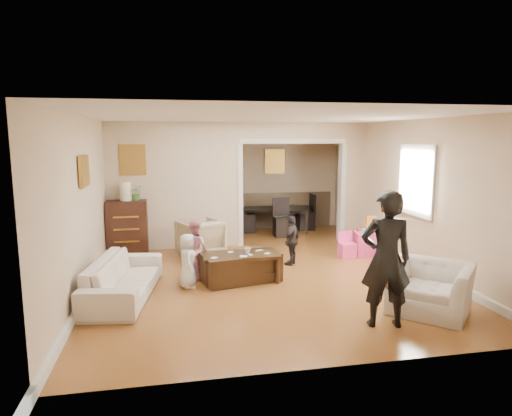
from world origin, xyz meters
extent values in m
plane|color=#AB6A2C|center=(0.00, 0.00, 0.00)|extent=(7.00, 7.00, 0.00)
cube|color=beige|center=(-1.38, 1.80, 1.30)|extent=(2.75, 0.18, 2.60)
cube|color=beige|center=(2.48, 1.80, 1.30)|extent=(0.55, 0.18, 2.60)
cube|color=beige|center=(1.10, 1.80, 2.42)|extent=(2.22, 0.18, 0.35)
cube|color=white|center=(2.73, -0.40, 1.55)|extent=(0.03, 0.95, 1.10)
cube|color=brown|center=(-2.20, 1.70, 1.85)|extent=(0.45, 0.03, 0.55)
cube|color=brown|center=(-2.71, -0.60, 1.80)|extent=(0.03, 0.55, 0.40)
cube|color=brown|center=(1.10, 3.44, 1.70)|extent=(0.45, 0.03, 0.55)
imported|color=silver|center=(-2.18, -1.03, 0.29)|extent=(1.06, 2.06, 0.57)
imported|color=tan|center=(-0.94, 1.07, 0.36)|extent=(1.00, 1.02, 0.71)
imported|color=silver|center=(1.83, -2.37, 0.33)|extent=(1.34, 1.33, 0.65)
cube|color=black|center=(-2.34, 1.52, 0.53)|extent=(0.77, 0.44, 1.06)
cylinder|color=#F3E5C6|center=(-2.34, 1.52, 1.24)|extent=(0.22, 0.22, 0.36)
imported|color=#477B37|center=(-2.14, 1.52, 1.21)|extent=(0.27, 0.23, 0.30)
cube|color=#382211|center=(-0.41, -0.62, 0.23)|extent=(1.32, 0.86, 0.46)
imported|color=silver|center=(-0.31, -0.67, 0.50)|extent=(0.12, 0.12, 0.10)
cube|color=#D5387E|center=(2.28, 0.49, 0.23)|extent=(0.54, 0.54, 0.46)
cube|color=gold|center=(2.40, 0.59, 0.61)|extent=(0.21, 0.10, 0.30)
cylinder|color=#2ABCD6|center=(2.18, 0.44, 0.50)|extent=(0.08, 0.08, 0.08)
cube|color=red|center=(2.16, 0.61, 0.48)|extent=(0.09, 0.07, 0.05)
imported|color=silver|center=(2.33, 0.37, 0.48)|extent=(0.24, 0.24, 0.05)
imported|color=black|center=(1.07, 3.08, 0.29)|extent=(1.82, 1.30, 0.58)
imported|color=black|center=(1.04, -2.66, 0.84)|extent=(0.68, 0.51, 1.68)
imported|color=silver|center=(-1.26, -0.77, 0.42)|extent=(0.28, 0.42, 0.84)
imported|color=#C97D87|center=(-1.11, -0.32, 0.49)|extent=(0.57, 0.60, 0.97)
imported|color=black|center=(0.64, 0.13, 0.45)|extent=(0.50, 0.55, 0.90)
cube|color=white|center=(-0.85, -0.81, 0.46)|extent=(0.13, 0.13, 0.00)
cube|color=white|center=(-0.56, -0.51, 0.46)|extent=(0.08, 0.09, 0.00)
cube|color=white|center=(-0.27, -0.74, 0.46)|extent=(0.06, 0.08, 0.00)
cube|color=white|center=(0.01, -0.70, 0.46)|extent=(0.12, 0.12, 0.00)
cube|color=white|center=(-0.39, -0.81, 0.46)|extent=(0.13, 0.11, 0.00)
cube|color=white|center=(-0.07, -0.48, 0.46)|extent=(0.12, 0.11, 0.00)
cube|color=white|center=(-0.10, -0.51, 0.46)|extent=(0.10, 0.10, 0.00)
camera|label=1|loc=(-1.48, -7.45, 2.28)|focal=31.26mm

